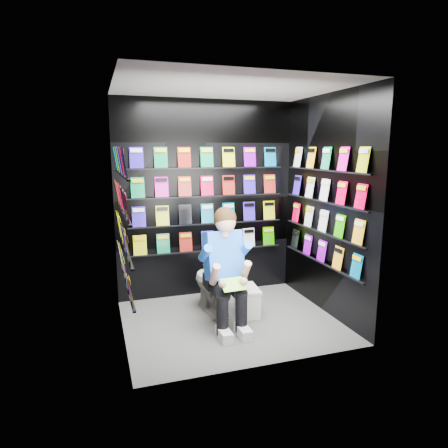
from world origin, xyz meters
name	(u,v)px	position (x,y,z in m)	size (l,w,h in m)	color
floor	(231,321)	(0.00, 0.00, 0.00)	(2.40, 2.40, 0.00)	#5D5D5B
ceiling	(231,87)	(0.00, 0.00, 2.60)	(2.40, 2.40, 0.00)	white
wall_back	(207,200)	(0.00, 1.00, 1.30)	(2.40, 0.04, 2.60)	black
wall_front	(268,227)	(0.00, -1.00, 1.30)	(2.40, 0.04, 2.60)	black
wall_left	(118,216)	(-1.20, 0.00, 1.30)	(0.04, 2.00, 2.60)	black
wall_right	(326,206)	(1.20, 0.00, 1.30)	(0.04, 2.00, 2.60)	black
comics_back	(207,200)	(0.00, 0.97, 1.31)	(2.10, 0.06, 1.37)	#D5003B
comics_left	(121,216)	(-1.17, 0.00, 1.31)	(0.06, 1.70, 1.37)	#D5003B
comics_right	(324,206)	(1.17, 0.00, 1.31)	(0.06, 1.70, 1.37)	#D5003B
toilet	(213,282)	(-0.10, 0.37, 0.37)	(0.42, 0.75, 0.73)	white
longbox	(247,302)	(0.26, 0.15, 0.15)	(0.22, 0.40, 0.30)	silver
longbox_lid	(247,289)	(0.26, 0.15, 0.32)	(0.24, 0.42, 0.03)	silver
reader	(223,256)	(-0.10, -0.01, 0.79)	(0.55, 0.81, 1.49)	blue
held_comic	(233,284)	(-0.10, -0.36, 0.58)	(0.25, 0.01, 0.17)	green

